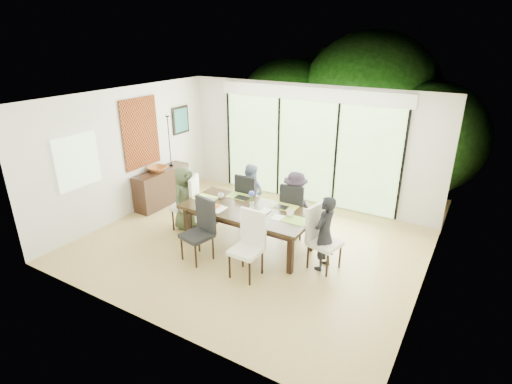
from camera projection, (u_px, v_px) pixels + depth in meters
The scene contains 62 objects.
floor at pixel (249, 246), 7.47m from camera, with size 6.00×5.00×0.01m, color olive.
ceiling at pixel (248, 99), 6.45m from camera, with size 6.00×5.00×0.01m, color white.
wall_back at pixel (307, 145), 8.96m from camera, with size 6.00×0.02×2.70m, color silver.
wall_front at pixel (143, 237), 4.96m from camera, with size 6.00×0.02×2.70m, color white.
wall_left at pixel (127, 153), 8.38m from camera, with size 0.02×5.00×2.70m, color silver.
wall_right at pixel (433, 216), 5.53m from camera, with size 0.02×5.00×2.70m, color beige.
glass_doors at pixel (306, 152), 8.99m from camera, with size 4.20×0.02×2.30m, color #598C3F.
blinds_header at pixel (309, 93), 8.49m from camera, with size 4.40×0.06×0.28m, color white.
mullion_a at pixel (229, 140), 9.97m from camera, with size 0.05×0.04×2.30m, color black.
mullion_b at pixel (279, 148), 9.31m from camera, with size 0.05×0.04×2.30m, color black.
mullion_c at pixel (336, 157), 8.65m from camera, with size 0.05×0.04×2.30m, color black.
mullion_d at pixel (402, 167), 7.98m from camera, with size 0.05×0.04×2.30m, color black.
side_window at pixel (78, 161), 7.35m from camera, with size 0.02×0.90×1.00m, color #8CAD7F.
deck at pixel (319, 190), 10.19m from camera, with size 6.00×1.80×0.10m, color #553124.
rail_top at pixel (332, 160), 10.61m from camera, with size 6.00×0.08×0.06m, color brown.
foliage_left at pixel (289, 114), 11.92m from camera, with size 3.20×3.20×3.20m, color #14380F.
foliage_mid at pixel (369, 105), 11.23m from camera, with size 4.00×4.00×4.00m, color #14380F.
foliage_right at pixel (429, 138), 9.94m from camera, with size 2.80×2.80×2.80m, color #14380F.
foliage_far at pixel (342, 105), 12.33m from camera, with size 3.60×3.60×3.60m, color #14380F.
table_top at pixel (248, 210), 7.22m from camera, with size 2.42×1.11×0.06m, color black.
table_apron at pixel (248, 215), 7.25m from camera, with size 2.21×0.91×0.10m, color black.
table_leg_fl at pixel (187, 224), 7.53m from camera, with size 0.09×0.09×0.69m, color black.
table_leg_fr at pixel (290, 255), 6.50m from camera, with size 0.09×0.09×0.69m, color black.
table_leg_bl at pixel (214, 208), 8.21m from camera, with size 0.09×0.09×0.69m, color black.
table_leg_br at pixel (311, 233), 7.19m from camera, with size 0.09×0.09×0.69m, color black.
chair_left_end at pixel (184, 202), 7.99m from camera, with size 0.46×0.46×1.11m, color white, non-canonical shape.
chair_right_end at pixel (325, 239), 6.57m from camera, with size 0.46×0.46×1.11m, color white, non-canonical shape.
chair_far_left at pixel (251, 198), 8.17m from camera, with size 0.46×0.46×1.11m, color black, non-canonical shape.
chair_far_right at pixel (295, 208), 7.70m from camera, with size 0.46×0.46×1.11m, color black, non-canonical shape.
chair_near_left at pixel (196, 231), 6.82m from camera, with size 0.46×0.46×1.11m, color black, non-canonical shape.
chair_near_right at pixel (246, 246), 6.35m from camera, with size 0.46×0.46×1.11m, color white, non-canonical shape.
person_left_end at pixel (185, 198), 7.94m from camera, with size 0.61×0.38×1.30m, color #414D33.
person_right_end at pixel (324, 233), 6.54m from camera, with size 0.61×0.38×1.30m, color black.
person_far_left at pixel (251, 194), 8.12m from camera, with size 0.61×0.38×1.30m, color #778BAC.
person_far_right at pixel (295, 204), 7.65m from camera, with size 0.61×0.38×1.30m, color #261D2C.
placemat_left at pixel (206, 198), 7.65m from camera, with size 0.44×0.32×0.01m, color #99C647.
placemat_right at pixel (295, 220), 6.75m from camera, with size 0.44×0.32×0.01m, color #7CA73B.
placemat_far_l at pixel (239, 196), 7.74m from camera, with size 0.44×0.32×0.01m, color #8CBD43.
placemat_far_r at pixel (285, 207), 7.26m from camera, with size 0.44×0.32×0.01m, color #A3BA42.
placemat_paper at pixel (213, 208), 7.22m from camera, with size 0.44×0.32×0.01m, color white.
tablet_far_l at pixel (242, 198), 7.64m from camera, with size 0.26×0.18×0.01m, color black.
tablet_far_r at pixel (281, 207), 7.24m from camera, with size 0.24×0.17×0.01m, color black.
papers at pixel (281, 218), 6.83m from camera, with size 0.30×0.22×0.00m, color white.
platter_base at pixel (213, 207), 7.22m from camera, with size 0.26×0.26×0.02m, color white.
platter_snacks at pixel (213, 206), 7.21m from camera, with size 0.20×0.20×0.01m, color #CE4E18.
vase at pixel (252, 205), 7.20m from camera, with size 0.08×0.08×0.12m, color silver.
hyacinth_stems at pixel (252, 199), 7.15m from camera, with size 0.04×0.04×0.16m, color #337226.
hyacinth_blooms at pixel (252, 194), 7.12m from camera, with size 0.11×0.11×0.11m, color #5156CB.
laptop at pixel (207, 200), 7.52m from camera, with size 0.33×0.21×0.03m, color silver.
cup_a at pixel (221, 196), 7.64m from camera, with size 0.12×0.12×0.10m, color white.
cup_b at pixel (252, 210), 7.04m from camera, with size 0.10×0.10×0.09m, color white.
cup_c at pixel (290, 214), 6.89m from camera, with size 0.12×0.12×0.10m, color white.
book at pixel (261, 210), 7.12m from camera, with size 0.17×0.23×0.02m, color white.
sideboard at pixel (162, 187), 9.16m from camera, with size 0.41×1.46×0.82m, color black.
bowl at pixel (157, 169), 8.91m from camera, with size 0.43×0.43×0.11m, color brown.
candlestick_base at pixel (171, 165), 9.28m from camera, with size 0.09×0.09×0.04m, color black.
candlestick_shaft at pixel (169, 141), 9.06m from camera, with size 0.02×0.02×1.14m, color black.
candlestick_pan at pixel (167, 116), 8.85m from camera, with size 0.09×0.09×0.03m, color black.
candle at pixel (167, 114), 8.83m from camera, with size 0.03×0.03×0.09m, color silver.
tapestry at pixel (141, 133), 8.55m from camera, with size 0.02×1.00×1.50m, color #983B16.
art_frame at pixel (181, 120), 9.57m from camera, with size 0.03×0.55×0.65m, color black.
art_canvas at pixel (181, 120), 9.56m from camera, with size 0.01×0.45×0.55m, color #1C5B58.
Camera 1 is at (3.45, -5.56, 3.73)m, focal length 28.00 mm.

